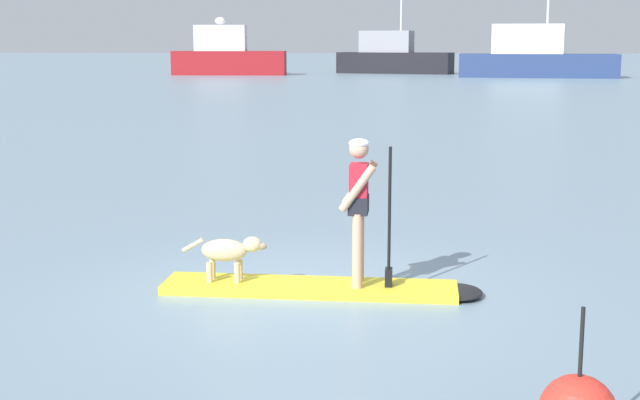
{
  "coord_description": "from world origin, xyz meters",
  "views": [
    {
      "loc": [
        1.33,
        -9.91,
        2.86
      ],
      "look_at": [
        0.0,
        1.0,
        0.9
      ],
      "focal_mm": 50.32,
      "sensor_mm": 36.0,
      "label": 1
    }
  ],
  "objects_px": {
    "paddleboard": "(329,288)",
    "person_paddler": "(360,201)",
    "moored_boat_far_starboard": "(535,57)",
    "moored_boat_starboard": "(227,56)",
    "dog": "(229,251)",
    "moored_boat_center": "(393,57)"
  },
  "relations": [
    {
      "from": "person_paddler",
      "to": "moored_boat_center",
      "type": "relative_size",
      "value": 0.14
    },
    {
      "from": "person_paddler",
      "to": "dog",
      "type": "bearing_deg",
      "value": -179.39
    },
    {
      "from": "person_paddler",
      "to": "moored_boat_center",
      "type": "bearing_deg",
      "value": 92.06
    },
    {
      "from": "paddleboard",
      "to": "person_paddler",
      "type": "distance_m",
      "value": 1.09
    },
    {
      "from": "paddleboard",
      "to": "moored_boat_far_starboard",
      "type": "bearing_deg",
      "value": 81.63
    },
    {
      "from": "paddleboard",
      "to": "moored_boat_center",
      "type": "xyz_separation_m",
      "value": [
        -2.18,
        70.3,
        1.39
      ]
    },
    {
      "from": "dog",
      "to": "moored_boat_center",
      "type": "xyz_separation_m",
      "value": [
        -1.01,
        70.32,
        0.98
      ]
    },
    {
      "from": "moored_boat_starboard",
      "to": "moored_boat_center",
      "type": "height_order",
      "value": "moored_boat_center"
    },
    {
      "from": "moored_boat_far_starboard",
      "to": "moored_boat_starboard",
      "type": "bearing_deg",
      "value": 175.43
    },
    {
      "from": "paddleboard",
      "to": "moored_boat_far_starboard",
      "type": "xyz_separation_m",
      "value": [
        9.29,
        63.18,
        1.51
      ]
    },
    {
      "from": "paddleboard",
      "to": "moored_boat_starboard",
      "type": "relative_size",
      "value": 0.38
    },
    {
      "from": "dog",
      "to": "moored_boat_starboard",
      "type": "xyz_separation_m",
      "value": [
        -14.79,
        65.21,
        1.12
      ]
    },
    {
      "from": "person_paddler",
      "to": "moored_boat_starboard",
      "type": "bearing_deg",
      "value": 104.05
    },
    {
      "from": "moored_boat_starboard",
      "to": "moored_boat_far_starboard",
      "type": "bearing_deg",
      "value": -4.57
    },
    {
      "from": "moored_boat_center",
      "to": "moored_boat_far_starboard",
      "type": "xyz_separation_m",
      "value": [
        11.48,
        -7.12,
        0.12
      ]
    },
    {
      "from": "dog",
      "to": "moored_boat_far_starboard",
      "type": "bearing_deg",
      "value": 80.59
    },
    {
      "from": "moored_boat_center",
      "to": "moored_boat_far_starboard",
      "type": "bearing_deg",
      "value": -31.83
    },
    {
      "from": "person_paddler",
      "to": "moored_boat_far_starboard",
      "type": "xyz_separation_m",
      "value": [
        8.95,
        63.18,
        0.48
      ]
    },
    {
      "from": "person_paddler",
      "to": "moored_boat_starboard",
      "type": "height_order",
      "value": "moored_boat_starboard"
    },
    {
      "from": "moored_boat_starboard",
      "to": "moored_boat_far_starboard",
      "type": "xyz_separation_m",
      "value": [
        25.26,
        -2.02,
        -0.02
      ]
    },
    {
      "from": "paddleboard",
      "to": "dog",
      "type": "xyz_separation_m",
      "value": [
        -1.17,
        -0.01,
        0.4
      ]
    },
    {
      "from": "person_paddler",
      "to": "moored_boat_starboard",
      "type": "relative_size",
      "value": 0.17
    }
  ]
}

